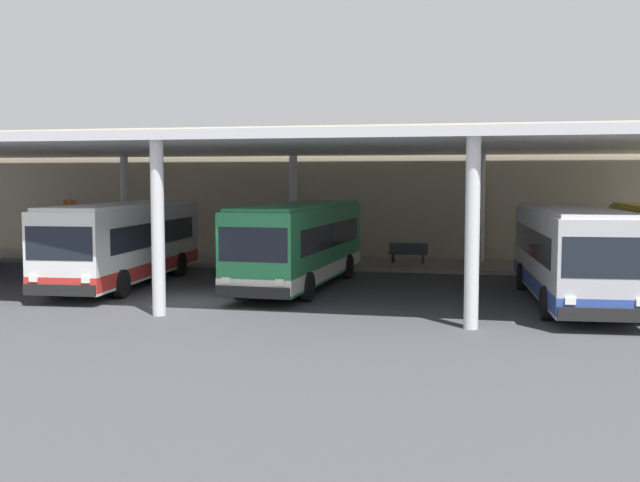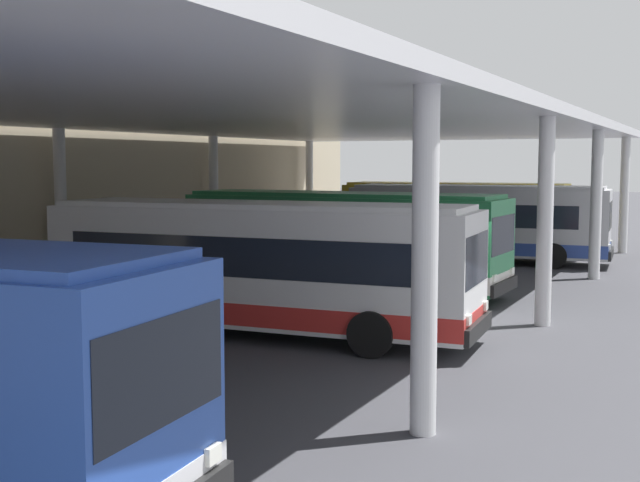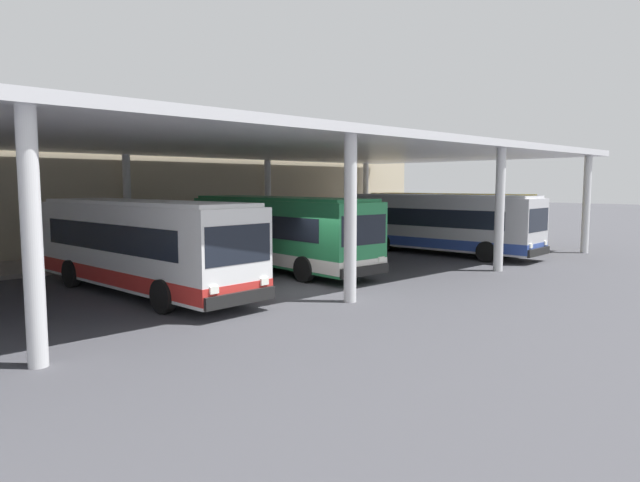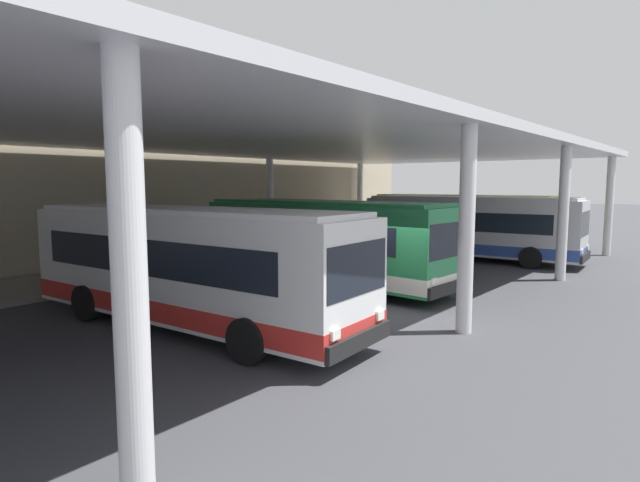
# 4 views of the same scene
# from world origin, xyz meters

# --- Properties ---
(ground_plane) EXTENTS (200.00, 200.00, 0.00)m
(ground_plane) POSITION_xyz_m (0.00, 0.00, 0.00)
(ground_plane) COLOR #3D3D42
(platform_kerb) EXTENTS (42.00, 4.50, 0.18)m
(platform_kerb) POSITION_xyz_m (0.00, 11.75, 0.09)
(platform_kerb) COLOR gray
(platform_kerb) RESTS_ON ground
(station_building_facade) EXTENTS (48.00, 1.60, 6.80)m
(station_building_facade) POSITION_xyz_m (0.00, 15.00, 3.40)
(station_building_facade) COLOR #C1B293
(station_building_facade) RESTS_ON ground
(canopy_shelter) EXTENTS (40.00, 17.00, 5.55)m
(canopy_shelter) POSITION_xyz_m (0.00, 5.50, 5.29)
(canopy_shelter) COLOR silver
(canopy_shelter) RESTS_ON ground
(bus_second_bay) EXTENTS (3.24, 10.68, 3.17)m
(bus_second_bay) POSITION_xyz_m (-4.11, 3.38, 1.66)
(bus_second_bay) COLOR white
(bus_second_bay) RESTS_ON ground
(bus_middle_bay) EXTENTS (3.01, 10.62, 3.17)m
(bus_middle_bay) POSITION_xyz_m (2.66, 4.32, 1.66)
(bus_middle_bay) COLOR #28844C
(bus_middle_bay) RESTS_ON ground
(bus_far_bay) EXTENTS (3.30, 10.69, 3.17)m
(bus_far_bay) POSITION_xyz_m (12.33, 2.58, 1.66)
(bus_far_bay) COLOR #B7B7BC
(bus_far_bay) RESTS_ON ground
(bench_waiting) EXTENTS (1.80, 0.45, 0.92)m
(bench_waiting) POSITION_xyz_m (5.99, 11.82, 0.66)
(bench_waiting) COLOR #383D47
(bench_waiting) RESTS_ON platform_kerb
(trash_bin) EXTENTS (0.52, 0.52, 0.98)m
(trash_bin) POSITION_xyz_m (9.04, 11.57, 0.68)
(trash_bin) COLOR maroon
(trash_bin) RESTS_ON platform_kerb
(banner_sign) EXTENTS (0.70, 0.12, 3.20)m
(banner_sign) POSITION_xyz_m (-10.94, 10.94, 1.98)
(banner_sign) COLOR #B2B2B7
(banner_sign) RESTS_ON platform_kerb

